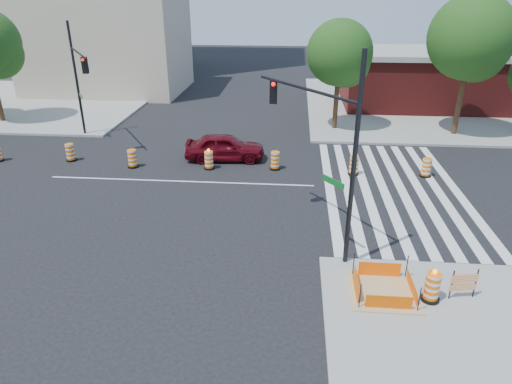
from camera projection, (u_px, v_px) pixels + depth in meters
The scene contains 21 objects.
ground at pixel (180, 181), 23.99m from camera, with size 120.00×120.00×0.00m, color black.
sidewalk_ne at pixel (437, 105), 38.89m from camera, with size 22.00×22.00×0.15m, color gray.
sidewalk_nw at pixel (33, 97), 41.69m from camera, with size 22.00×22.00×0.15m, color gray.
crosswalk_east at pixel (392, 188), 23.13m from camera, with size 6.75×13.50×0.01m.
lane_centerline at pixel (180, 181), 23.99m from camera, with size 14.00×0.12×0.01m, color silver.
excavation_pit at pixel (383, 290), 15.03m from camera, with size 2.20×2.20×0.90m.
brick_storefront at pixel (441, 79), 37.96m from camera, with size 16.50×8.50×4.60m.
beige_midrise at pixel (106, 37), 42.82m from camera, with size 14.00×10.00×10.00m, color #BDAF90.
red_coupe at pixel (225, 147), 26.65m from camera, with size 1.86×4.61×1.57m, color #580711.
signal_pole_se at pixel (325, 133), 16.13m from camera, with size 3.55×4.62×7.53m.
signal_pole_nw at pixel (78, 72), 28.34m from camera, with size 3.10×4.68×7.27m.
pit_drum at pixel (432, 288), 14.50m from camera, with size 0.59×0.59×1.16m.
barricade at pixel (464, 283), 14.56m from camera, with size 0.90×0.21×1.06m.
tree_north_c at pixel (340, 57), 30.56m from camera, with size 4.42×4.42×7.51m.
tree_north_d at pixel (471, 42), 28.86m from camera, with size 5.36×5.36×9.10m.
median_drum_1 at pixel (70, 153), 26.62m from camera, with size 0.60×0.60×1.02m.
median_drum_2 at pixel (132, 159), 25.66m from camera, with size 0.60×0.60×1.02m.
median_drum_3 at pixel (209, 161), 25.43m from camera, with size 0.60×0.60×1.18m.
median_drum_4 at pixel (275, 161), 25.38m from camera, with size 0.60×0.60×1.02m.
median_drum_5 at pixel (354, 166), 24.66m from camera, with size 0.60×0.60×1.02m.
median_drum_6 at pixel (426, 168), 24.39m from camera, with size 0.60×0.60×1.02m.
Camera 1 is at (5.87, -21.66, 9.39)m, focal length 32.00 mm.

